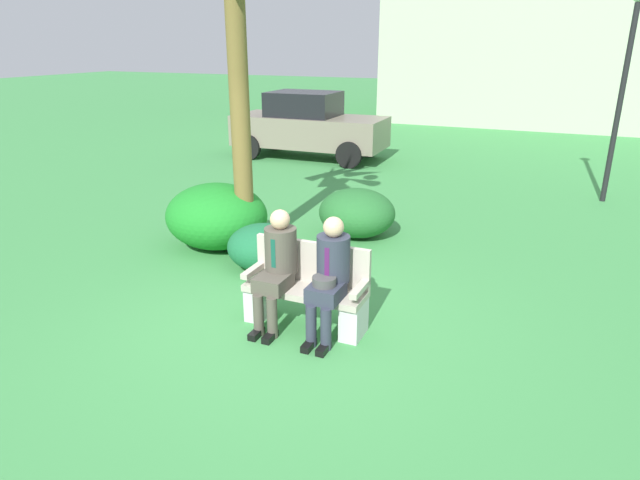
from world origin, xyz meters
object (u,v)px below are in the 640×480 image
seated_man_left (277,263)px  shrub_mid_lawn (217,216)px  shrub_near_bench (264,247)px  park_bench (307,291)px  street_lamp (625,77)px  shrub_far_lawn (357,213)px  seated_man_right (329,273)px  parked_car_near (308,126)px

seated_man_left → shrub_mid_lawn: size_ratio=0.83×
seated_man_left → shrub_near_bench: seated_man_left is taller
park_bench → shrub_near_bench: (-1.17, 1.17, -0.08)m
shrub_near_bench → street_lamp: 7.30m
shrub_far_lawn → street_lamp: (3.66, 3.76, 1.91)m
seated_man_left → street_lamp: street_lamp is taller
seated_man_left → seated_man_right: (0.60, -0.01, -0.00)m
park_bench → seated_man_left: seated_man_left is taller
seated_man_left → parked_car_near: bearing=112.4°
park_bench → shrub_far_lawn: park_bench is taller
seated_man_left → seated_man_right: 0.60m
park_bench → seated_man_right: (0.31, -0.13, 0.31)m
seated_man_right → street_lamp: size_ratio=0.34×
shrub_far_lawn → seated_man_right: bearing=-75.4°
parked_car_near → seated_man_left: bearing=-67.6°
seated_man_left → shrub_far_lawn: size_ratio=1.05×
street_lamp → shrub_mid_lawn: bearing=-137.0°
seated_man_left → parked_car_near: (-3.43, 8.34, 0.13)m
shrub_far_lawn → street_lamp: 5.59m
seated_man_left → shrub_mid_lawn: seated_man_left is taller
shrub_near_bench → shrub_mid_lawn: (-1.05, 0.49, 0.17)m
park_bench → seated_man_right: seated_man_right is taller
street_lamp → shrub_far_lawn: bearing=-134.3°
shrub_near_bench → street_lamp: (4.35, 5.51, 1.98)m
park_bench → parked_car_near: parked_car_near is taller
seated_man_right → shrub_mid_lawn: (-2.53, 1.79, -0.23)m
shrub_near_bench → parked_car_near: size_ratio=0.25×
parked_car_near → shrub_mid_lawn: bearing=-77.1°
parked_car_near → shrub_near_bench: bearing=-70.1°
seated_man_right → parked_car_near: 9.27m
seated_man_right → shrub_near_bench: size_ratio=1.28×
parked_car_near → street_lamp: bearing=-12.6°
shrub_far_lawn → shrub_mid_lawn: bearing=-143.8°
seated_man_right → shrub_far_lawn: bearing=104.6°
shrub_near_bench → parked_car_near: 7.52m
seated_man_left → parked_car_near: size_ratio=0.32×
seated_man_left → parked_car_near: 9.02m
shrub_mid_lawn → street_lamp: street_lamp is taller
shrub_mid_lawn → seated_man_right: bearing=-35.3°
shrub_far_lawn → parked_car_near: size_ratio=0.31×
shrub_near_bench → street_lamp: size_ratio=0.26×
seated_man_right → shrub_far_lawn: (-0.79, 3.05, -0.33)m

